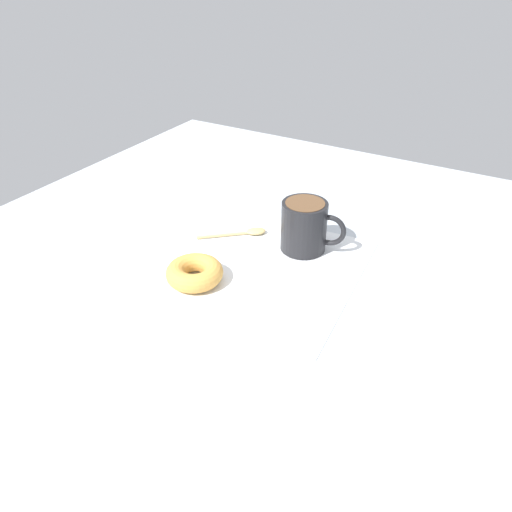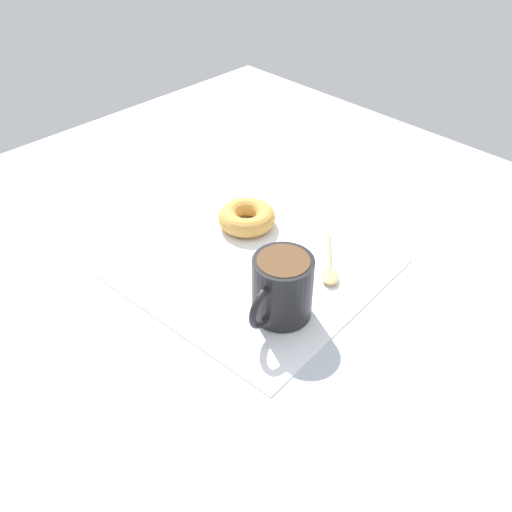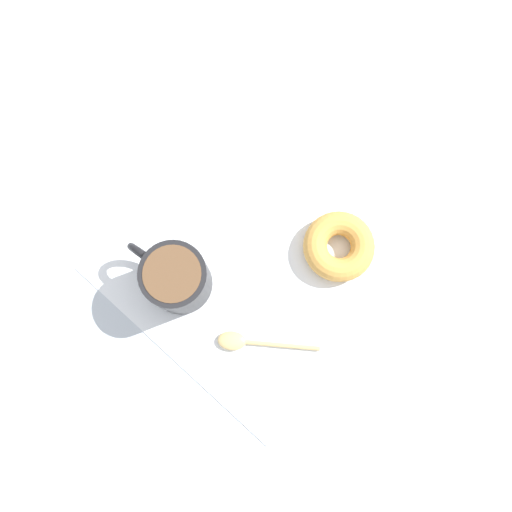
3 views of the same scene
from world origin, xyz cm
name	(u,v)px [view 1 (image 1 of 3)]	position (x,y,z in cm)	size (l,w,h in cm)	color
ground_plane	(271,278)	(0.00, 0.00, -1.00)	(120.00, 120.00, 2.00)	#B2BCC6
napkin	(256,267)	(-0.04, -2.97, 0.15)	(33.30, 33.30, 0.30)	white
coffee_cup	(305,225)	(-9.24, 1.54, 4.92)	(7.95, 11.33, 8.96)	black
donut	(195,273)	(8.50, -9.38, 1.85)	(9.19, 9.19, 3.09)	gold
spoon	(247,232)	(-8.42, -9.80, 0.70)	(9.59, 10.72, 0.90)	#D8B772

